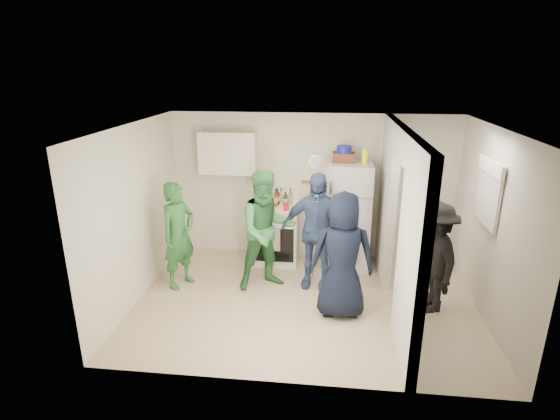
# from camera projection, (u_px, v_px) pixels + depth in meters

# --- Properties ---
(floor) EXTENTS (4.80, 4.80, 0.00)m
(floor) POSITION_uv_depth(u_px,v_px,m) (305.00, 302.00, 6.28)
(floor) COLOR tan
(floor) RESTS_ON ground
(wall_back) EXTENTS (4.80, 0.00, 4.80)m
(wall_back) POSITION_uv_depth(u_px,v_px,m) (312.00, 187.00, 7.48)
(wall_back) COLOR silver
(wall_back) RESTS_ON floor
(wall_front) EXTENTS (4.80, 0.00, 4.80)m
(wall_front) POSITION_uv_depth(u_px,v_px,m) (297.00, 279.00, 4.28)
(wall_front) COLOR silver
(wall_front) RESTS_ON floor
(wall_left) EXTENTS (0.00, 3.40, 3.40)m
(wall_left) POSITION_uv_depth(u_px,v_px,m) (136.00, 214.00, 6.13)
(wall_left) COLOR silver
(wall_left) RESTS_ON floor
(wall_right) EXTENTS (0.00, 3.40, 3.40)m
(wall_right) POSITION_uv_depth(u_px,v_px,m) (492.00, 227.00, 5.62)
(wall_right) COLOR silver
(wall_right) RESTS_ON floor
(ceiling) EXTENTS (4.80, 4.80, 0.00)m
(ceiling) POSITION_uv_depth(u_px,v_px,m) (308.00, 127.00, 5.48)
(ceiling) COLOR white
(ceiling) RESTS_ON wall_back
(partition_pier_back) EXTENTS (0.12, 1.20, 2.50)m
(partition_pier_back) POSITION_uv_depth(u_px,v_px,m) (387.00, 199.00, 6.79)
(partition_pier_back) COLOR silver
(partition_pier_back) RESTS_ON floor
(partition_pier_front) EXTENTS (0.12, 1.20, 2.50)m
(partition_pier_front) POSITION_uv_depth(u_px,v_px,m) (412.00, 259.00, 4.71)
(partition_pier_front) COLOR silver
(partition_pier_front) RESTS_ON floor
(partition_header) EXTENTS (0.12, 1.00, 0.40)m
(partition_header) POSITION_uv_depth(u_px,v_px,m) (405.00, 145.00, 5.42)
(partition_header) COLOR silver
(partition_header) RESTS_ON partition_pier_back
(stove) EXTENTS (0.83, 0.69, 0.99)m
(stove) POSITION_uv_depth(u_px,v_px,m) (274.00, 234.00, 7.47)
(stove) COLOR white
(stove) RESTS_ON floor
(upper_cabinet) EXTENTS (0.95, 0.34, 0.70)m
(upper_cabinet) POSITION_uv_depth(u_px,v_px,m) (228.00, 153.00, 7.27)
(upper_cabinet) COLOR silver
(upper_cabinet) RESTS_ON wall_back
(fridge) EXTENTS (0.73, 0.71, 1.77)m
(fridge) POSITION_uv_depth(u_px,v_px,m) (347.00, 215.00, 7.19)
(fridge) COLOR silver
(fridge) RESTS_ON floor
(wicker_basket) EXTENTS (0.35, 0.25, 0.15)m
(wicker_basket) POSITION_uv_depth(u_px,v_px,m) (344.00, 157.00, 6.95)
(wicker_basket) COLOR brown
(wicker_basket) RESTS_ON fridge
(blue_bowl) EXTENTS (0.24, 0.24, 0.11)m
(blue_bowl) POSITION_uv_depth(u_px,v_px,m) (344.00, 149.00, 6.91)
(blue_bowl) COLOR #151892
(blue_bowl) RESTS_ON wicker_basket
(yellow_cup_stack_top) EXTENTS (0.09, 0.09, 0.25)m
(yellow_cup_stack_top) POSITION_uv_depth(u_px,v_px,m) (365.00, 157.00, 6.76)
(yellow_cup_stack_top) COLOR #F0FC15
(yellow_cup_stack_top) RESTS_ON fridge
(wall_clock) EXTENTS (0.22, 0.02, 0.22)m
(wall_clock) POSITION_uv_depth(u_px,v_px,m) (315.00, 161.00, 7.31)
(wall_clock) COLOR white
(wall_clock) RESTS_ON wall_back
(spice_shelf) EXTENTS (0.35, 0.08, 0.03)m
(spice_shelf) POSITION_uv_depth(u_px,v_px,m) (312.00, 182.00, 7.40)
(spice_shelf) COLOR olive
(spice_shelf) RESTS_ON wall_back
(nook_window) EXTENTS (0.03, 0.70, 0.80)m
(nook_window) POSITION_uv_depth(u_px,v_px,m) (490.00, 193.00, 5.69)
(nook_window) COLOR black
(nook_window) RESTS_ON wall_right
(nook_window_frame) EXTENTS (0.04, 0.76, 0.86)m
(nook_window_frame) POSITION_uv_depth(u_px,v_px,m) (489.00, 193.00, 5.69)
(nook_window_frame) COLOR white
(nook_window_frame) RESTS_ON wall_right
(nook_valance) EXTENTS (0.04, 0.82, 0.18)m
(nook_valance) POSITION_uv_depth(u_px,v_px,m) (491.00, 167.00, 5.58)
(nook_valance) COLOR white
(nook_valance) RESTS_ON wall_right
(yellow_cup_stack_stove) EXTENTS (0.09, 0.09, 0.25)m
(yellow_cup_stack_stove) POSITION_uv_depth(u_px,v_px,m) (265.00, 203.00, 7.08)
(yellow_cup_stack_stove) COLOR yellow
(yellow_cup_stack_stove) RESTS_ON stove
(red_cup) EXTENTS (0.09, 0.09, 0.12)m
(red_cup) POSITION_uv_depth(u_px,v_px,m) (286.00, 207.00, 7.09)
(red_cup) COLOR red
(red_cup) RESTS_ON stove
(person_green_left) EXTENTS (0.63, 0.71, 1.64)m
(person_green_left) POSITION_uv_depth(u_px,v_px,m) (178.00, 235.00, 6.53)
(person_green_left) COLOR #30722D
(person_green_left) RESTS_ON floor
(person_green_center) EXTENTS (1.10, 1.01, 1.82)m
(person_green_center) POSITION_uv_depth(u_px,v_px,m) (267.00, 230.00, 6.46)
(person_green_center) COLOR #357940
(person_green_center) RESTS_ON floor
(person_denim) EXTENTS (1.10, 0.57, 1.79)m
(person_denim) POSITION_uv_depth(u_px,v_px,m) (316.00, 231.00, 6.49)
(person_denim) COLOR #374978
(person_denim) RESTS_ON floor
(person_navy) EXTENTS (0.87, 0.59, 1.72)m
(person_navy) POSITION_uv_depth(u_px,v_px,m) (342.00, 256.00, 5.73)
(person_navy) COLOR black
(person_navy) RESTS_ON floor
(person_nook) EXTENTS (0.74, 1.09, 1.55)m
(person_nook) POSITION_uv_depth(u_px,v_px,m) (434.00, 257.00, 5.88)
(person_nook) COLOR black
(person_nook) RESTS_ON floor
(bottle_a) EXTENTS (0.08, 0.08, 0.27)m
(bottle_a) POSITION_uv_depth(u_px,v_px,m) (259.00, 195.00, 7.43)
(bottle_a) COLOR brown
(bottle_a) RESTS_ON stove
(bottle_b) EXTENTS (0.08, 0.08, 0.28)m
(bottle_b) POSITION_uv_depth(u_px,v_px,m) (263.00, 199.00, 7.21)
(bottle_b) COLOR #1A4115
(bottle_b) RESTS_ON stove
(bottle_c) EXTENTS (0.06, 0.06, 0.27)m
(bottle_c) POSITION_uv_depth(u_px,v_px,m) (271.00, 196.00, 7.42)
(bottle_c) COLOR #ADB2BB
(bottle_c) RESTS_ON stove
(bottle_d) EXTENTS (0.07, 0.07, 0.31)m
(bottle_d) POSITION_uv_depth(u_px,v_px,m) (276.00, 198.00, 7.23)
(bottle_d) COLOR brown
(bottle_d) RESTS_ON stove
(bottle_e) EXTENTS (0.06, 0.06, 0.27)m
(bottle_e) POSITION_uv_depth(u_px,v_px,m) (281.00, 195.00, 7.45)
(bottle_e) COLOR #AEBCC1
(bottle_e) RESTS_ON stove
(bottle_f) EXTENTS (0.08, 0.08, 0.25)m
(bottle_f) POSITION_uv_depth(u_px,v_px,m) (285.00, 199.00, 7.27)
(bottle_f) COLOR #1A3714
(bottle_f) RESTS_ON stove
(bottle_g) EXTENTS (0.06, 0.06, 0.27)m
(bottle_g) POSITION_uv_depth(u_px,v_px,m) (290.00, 196.00, 7.38)
(bottle_g) COLOR olive
(bottle_g) RESTS_ON stove
(bottle_h) EXTENTS (0.08, 0.08, 0.32)m
(bottle_h) POSITION_uv_depth(u_px,v_px,m) (255.00, 199.00, 7.18)
(bottle_h) COLOR #B7BCC4
(bottle_h) RESTS_ON stove
(bottle_i) EXTENTS (0.08, 0.08, 0.28)m
(bottle_i) POSITION_uv_depth(u_px,v_px,m) (277.00, 197.00, 7.36)
(bottle_i) COLOR #4C0F0D
(bottle_i) RESTS_ON stove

